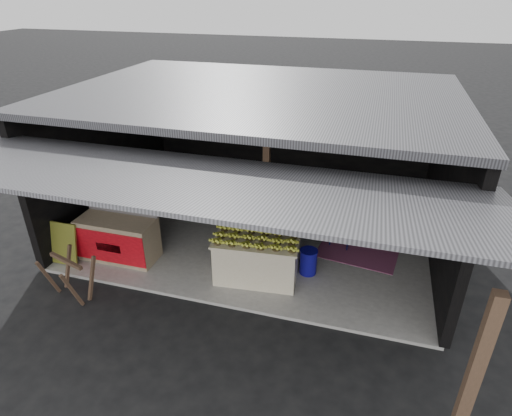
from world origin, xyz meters
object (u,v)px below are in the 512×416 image
(white_crate, at_px, (270,225))
(plastic_chair, at_px, (346,217))
(banana_table, at_px, (257,257))
(sawhorse, at_px, (69,273))
(water_barrel, at_px, (308,262))
(neighbor_stall, at_px, (118,236))

(white_crate, bearing_deg, plastic_chair, 24.12)
(banana_table, distance_m, sawhorse, 3.17)
(banana_table, relative_size, water_barrel, 3.43)
(banana_table, height_order, plastic_chair, plastic_chair)
(water_barrel, distance_m, plastic_chair, 1.40)
(neighbor_stall, relative_size, sawhorse, 1.78)
(white_crate, xyz_separation_m, water_barrel, (0.89, -0.70, -0.24))
(white_crate, bearing_deg, neighbor_stall, -153.63)
(sawhorse, height_order, plastic_chair, plastic_chair)
(sawhorse, distance_m, water_barrel, 4.10)
(sawhorse, relative_size, water_barrel, 1.86)
(plastic_chair, bearing_deg, water_barrel, -96.13)
(sawhorse, bearing_deg, neighbor_stall, 98.74)
(banana_table, xyz_separation_m, white_crate, (-0.03, 1.06, 0.06))
(white_crate, bearing_deg, sawhorse, -137.33)
(banana_table, xyz_separation_m, plastic_chair, (1.38, 1.62, 0.15))
(white_crate, bearing_deg, banana_table, -86.02)
(plastic_chair, bearing_deg, banana_table, -114.09)
(white_crate, xyz_separation_m, sawhorse, (-2.84, -2.41, -0.04))
(neighbor_stall, bearing_deg, white_crate, 23.86)
(banana_table, distance_m, water_barrel, 0.95)
(water_barrel, bearing_deg, banana_table, -157.11)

